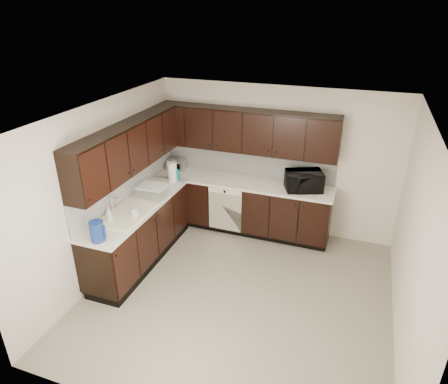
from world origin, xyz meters
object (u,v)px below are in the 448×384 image
object	(u,v)px
blue_pitcher	(97,231)
sink	(126,219)
toaster_oven	(177,165)
microwave	(304,181)
storage_bin	(153,191)

from	to	relation	value
blue_pitcher	sink	bearing A→B (deg)	83.49
sink	toaster_oven	bearing A→B (deg)	92.21
sink	toaster_oven	distance (m)	1.79
sink	microwave	distance (m)	2.79
microwave	blue_pitcher	world-z (taller)	microwave
toaster_oven	blue_pitcher	size ratio (longest dim) A/B	1.14
microwave	storage_bin	world-z (taller)	microwave
sink	microwave	xyz separation A→B (m)	(2.21, 1.69, 0.22)
sink	blue_pitcher	world-z (taller)	blue_pitcher
sink	storage_bin	size ratio (longest dim) A/B	1.93
storage_bin	blue_pitcher	world-z (taller)	blue_pitcher
blue_pitcher	storage_bin	bearing A→B (deg)	79.27
sink	storage_bin	xyz separation A→B (m)	(0.06, 0.68, 0.14)
sink	blue_pitcher	size ratio (longest dim) A/B	3.03
microwave	sink	bearing A→B (deg)	-164.83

